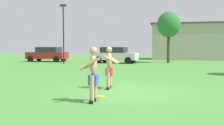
{
  "coord_description": "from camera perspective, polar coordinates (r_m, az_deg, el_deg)",
  "views": [
    {
      "loc": [
        1.42,
        -9.55,
        1.67
      ],
      "look_at": [
        -0.78,
        0.72,
        0.99
      ],
      "focal_mm": 41.85,
      "sensor_mm": 36.0,
      "label": 1
    }
  ],
  "objects": [
    {
      "name": "player_with_cap",
      "position": [
        10.23,
        -0.58,
        -0.59
      ],
      "size": [
        0.56,
        0.69,
        1.66
      ],
      "color": "black",
      "rests_on": "ground_plane"
    },
    {
      "name": "lamp_post",
      "position": [
        25.07,
        -10.57,
        7.64
      ],
      "size": [
        0.6,
        0.24,
        5.56
      ],
      "color": "black",
      "rests_on": "ground_plane"
    },
    {
      "name": "ground_plane",
      "position": [
        9.8,
        3.62,
        -6.11
      ],
      "size": [
        80.0,
        80.0,
        0.0
      ],
      "primitive_type": "plane",
      "color": "#4C8E3D"
    },
    {
      "name": "outbuilding_behind_lot",
      "position": [
        34.95,
        19.01,
        4.48
      ],
      "size": [
        12.61,
        5.38,
        4.52
      ],
      "color": "#B2A893",
      "rests_on": "ground_plane"
    },
    {
      "name": "frisbee",
      "position": [
        8.67,
        -2.46,
        -7.31
      ],
      "size": [
        0.27,
        0.27,
        0.03
      ],
      "primitive_type": "cylinder",
      "color": "yellow",
      "rests_on": "ground_plane"
    },
    {
      "name": "tree_right_field",
      "position": [
        26.79,
        12.29,
        8.14
      ],
      "size": [
        2.28,
        2.28,
        5.1
      ],
      "color": "#4C3823",
      "rests_on": "ground_plane"
    },
    {
      "name": "car_white_far_end",
      "position": [
        25.89,
        0.73,
        1.82
      ],
      "size": [
        4.48,
        2.44,
        1.58
      ],
      "color": "white",
      "rests_on": "ground_plane"
    },
    {
      "name": "player_in_blue",
      "position": [
        7.77,
        -4.15,
        -2.25
      ],
      "size": [
        0.55,
        0.64,
        1.65
      ],
      "color": "black",
      "rests_on": "ground_plane"
    },
    {
      "name": "car_red_mid_lot",
      "position": [
        29.18,
        -13.88,
        1.93
      ],
      "size": [
        4.36,
        2.14,
        1.58
      ],
      "color": "maroon",
      "rests_on": "ground_plane"
    }
  ]
}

